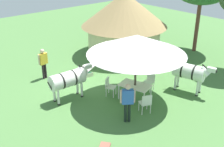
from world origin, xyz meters
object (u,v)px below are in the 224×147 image
standing_watcher (43,61)px  guest_beside_umbrella (128,99)px  zebra_by_umbrella (190,72)px  patio_chair_east_end (109,85)px  patio_chair_west_end (150,80)px  patio_chair_near_hut (146,102)px  striped_lounge_chair (87,71)px  patio_dining_table (135,87)px  thatched_hut (124,22)px  zebra_nearest_camera (68,79)px  shade_umbrella (137,44)px

standing_watcher → guest_beside_umbrella: bearing=84.6°
zebra_by_umbrella → patio_chair_east_end: bearing=-50.7°
guest_beside_umbrella → zebra_by_umbrella: (0.12, 4.02, 0.02)m
standing_watcher → patio_chair_west_end: bearing=114.9°
patio_chair_near_hut → guest_beside_umbrella: size_ratio=0.53×
striped_lounge_chair → patio_dining_table: bearing=-172.2°
patio_dining_table → zebra_by_umbrella: size_ratio=0.76×
patio_chair_west_end → striped_lounge_chair: patio_chair_west_end is taller
patio_chair_west_end → guest_beside_umbrella: size_ratio=0.53×
thatched_hut → standing_watcher: (-0.10, -5.73, -1.15)m
guest_beside_umbrella → striped_lounge_chair: size_ratio=1.95×
patio_dining_table → zebra_nearest_camera: 3.04m
thatched_hut → patio_dining_table: 6.15m
patio_chair_west_end → striped_lounge_chair: 3.64m
standing_watcher → zebra_by_umbrella: size_ratio=0.79×
patio_chair_near_hut → guest_beside_umbrella: 1.13m
standing_watcher → zebra_nearest_camera: (2.73, -0.23, -0.00)m
patio_dining_table → standing_watcher: bearing=-157.2°
zebra_by_umbrella → guest_beside_umbrella: bearing=-16.7°
patio_chair_east_end → striped_lounge_chair: (-2.51, 0.53, -0.27)m
patio_chair_near_hut → striped_lounge_chair: 4.73m
patio_chair_east_end → zebra_nearest_camera: zebra_nearest_camera is taller
guest_beside_umbrella → striped_lounge_chair: bearing=-71.2°
patio_chair_near_hut → striped_lounge_chair: (-4.70, 0.40, -0.27)m
standing_watcher → zebra_nearest_camera: bearing=75.0°
patio_chair_west_end → patio_chair_east_end: bearing=56.0°
shade_umbrella → zebra_by_umbrella: 3.21m
standing_watcher → zebra_nearest_camera: standing_watcher is taller
patio_chair_east_end → standing_watcher: standing_watcher is taller
patio_chair_east_end → striped_lounge_chair: bearing=-132.5°
patio_chair_west_end → striped_lounge_chair: size_ratio=1.03×
patio_chair_west_end → patio_chair_east_end: size_ratio=1.00×
patio_dining_table → zebra_nearest_camera: zebra_nearest_camera is taller
standing_watcher → zebra_nearest_camera: 2.74m
patio_chair_near_hut → guest_beside_umbrella: (-0.06, -1.01, 0.50)m
patio_chair_near_hut → guest_beside_umbrella: guest_beside_umbrella is taller
zebra_nearest_camera → striped_lounge_chair: bearing=129.1°
thatched_hut → zebra_nearest_camera: (2.64, -5.95, -1.16)m
thatched_hut → patio_dining_table: thatched_hut is taller
patio_dining_table → patio_chair_west_end: bearing=98.7°
shade_umbrella → guest_beside_umbrella: 2.48m
patio_dining_table → patio_chair_east_end: bearing=-149.4°
shade_umbrella → zebra_by_umbrella: (1.19, 2.50, -1.63)m
patio_chair_near_hut → standing_watcher: bearing=128.3°
patio_chair_near_hut → zebra_by_umbrella: (0.06, 3.00, 0.52)m
shade_umbrella → striped_lounge_chair: size_ratio=4.96×
patio_chair_near_hut → zebra_nearest_camera: size_ratio=0.39×
striped_lounge_chair → patio_chair_near_hut: bearing=-178.7°
thatched_hut → shade_umbrella: 5.99m
patio_chair_east_end → zebra_nearest_camera: 1.93m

